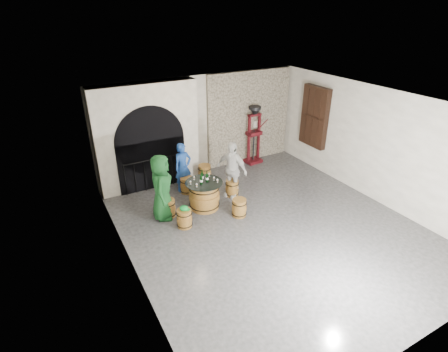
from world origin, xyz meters
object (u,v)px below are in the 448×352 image
barrel_stool_left (168,208)px  barrel_stool_near_right (239,208)px  barrel_stool_near_left (184,218)px  person_white (232,170)px  barrel_table (204,195)px  wine_bottle_right (202,176)px  barrel_stool_far (187,185)px  wine_bottle_left (201,180)px  person_blue (183,168)px  side_barrel (205,173)px  wine_bottle_center (207,177)px  barrel_stool_right (232,188)px  person_green (162,188)px  corking_press (254,131)px

barrel_stool_left → barrel_stool_near_right: size_ratio=1.00×
barrel_stool_near_left → person_white: bearing=23.8°
barrel_table → wine_bottle_right: wine_bottle_right is taller
barrel_stool_far → wine_bottle_left: 1.30m
person_blue → side_barrel: person_blue is taller
barrel_stool_left → person_blue: (0.95, 1.16, 0.51)m
barrel_stool_near_left → wine_bottle_center: wine_bottle_center is taller
barrel_table → side_barrel: (0.71, 1.45, -0.11)m
barrel_stool_left → barrel_stool_right: bearing=4.2°
person_green → person_white: size_ratio=1.05×
barrel_stool_right → person_white: size_ratio=0.29×
barrel_stool_left → wine_bottle_left: bearing=-7.8°
barrel_stool_right → wine_bottle_right: size_ratio=1.54×
barrel_stool_near_right → wine_bottle_center: wine_bottle_center is taller
barrel_stool_right → barrel_stool_near_right: size_ratio=1.00×
wine_bottle_center → wine_bottle_left: bearing=-167.0°
barrel_stool_near_left → person_green: (-0.31, 0.68, 0.65)m
person_white → side_barrel: (-0.29, 1.23, -0.58)m
wine_bottle_right → side_barrel: wine_bottle_right is taller
barrel_stool_left → side_barrel: (1.76, 1.38, 0.03)m
barrel_stool_near_right → person_blue: bearing=109.6°
wine_bottle_right → barrel_stool_right: bearing=5.6°
barrel_stool_left → barrel_stool_far: (0.96, 0.97, 0.00)m
person_blue → corking_press: (3.01, 0.75, 0.43)m
wine_bottle_center → wine_bottle_right: same height
person_white → side_barrel: bearing=167.3°
barrel_stool_left → person_blue: bearing=50.7°
person_green → person_blue: (1.07, 1.15, -0.14)m
barrel_stool_near_right → side_barrel: (0.08, 2.28, 0.03)m
barrel_table → wine_bottle_center: wine_bottle_center is taller
barrel_stool_left → person_green: bearing=176.1°
barrel_stool_right → wine_bottle_left: bearing=-165.9°
barrel_stool_left → wine_bottle_right: wine_bottle_right is taller
barrel_stool_near_left → corking_press: size_ratio=0.24×
barrel_table → person_blue: size_ratio=0.68×
barrel_stool_near_right → wine_bottle_center: size_ratio=1.54×
person_green → barrel_stool_left: bearing=-67.7°
barrel_stool_left → corking_press: 4.49m
barrel_stool_near_left → corking_press: 4.67m
barrel_stool_left → wine_bottle_right: size_ratio=1.54×
barrel_stool_right → person_white: person_white is taller
barrel_table → wine_bottle_right: bearing=83.9°
wine_bottle_center → barrel_stool_near_right: bearing=-56.4°
barrel_stool_right → wine_bottle_left: 1.35m
person_white → barrel_stool_near_left: bearing=-92.0°
barrel_table → side_barrel: barrel_table is taller
person_green → side_barrel: person_green is taller
person_green → wine_bottle_right: person_green is taller
person_green → wine_bottle_center: size_ratio=5.54×
barrel_table → person_green: bearing=176.1°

